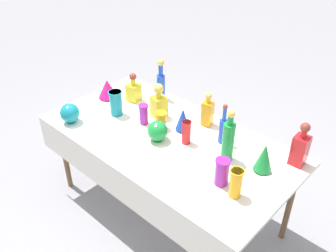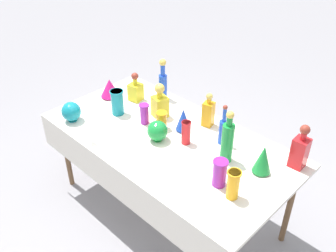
# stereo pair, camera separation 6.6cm
# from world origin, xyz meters

# --- Properties ---
(ground_plane) EXTENTS (40.00, 40.00, 0.00)m
(ground_plane) POSITION_xyz_m (0.00, 0.00, 0.00)
(ground_plane) COLOR gray
(display_table) EXTENTS (1.92, 1.00, 0.76)m
(display_table) POSITION_xyz_m (0.00, -0.03, 0.70)
(display_table) COLOR white
(display_table) RESTS_ON ground
(tall_bottle_0) EXTENTS (0.07, 0.07, 0.36)m
(tall_bottle_0) POSITION_xyz_m (-0.45, 0.39, 0.92)
(tall_bottle_0) COLOR blue
(tall_bottle_0) RESTS_ON display_table
(tall_bottle_1) EXTENTS (0.08, 0.08, 0.39)m
(tall_bottle_1) POSITION_xyz_m (0.47, 0.09, 0.93)
(tall_bottle_1) COLOR #198C38
(tall_bottle_1) RESTS_ON display_table
(tall_bottle_2) EXTENTS (0.06, 0.06, 0.32)m
(tall_bottle_2) POSITION_xyz_m (0.33, 0.23, 0.88)
(tall_bottle_2) COLOR blue
(tall_bottle_2) RESTS_ON display_table
(square_decanter_0) EXTENTS (0.10, 0.10, 0.28)m
(square_decanter_0) POSITION_xyz_m (0.10, 0.33, 0.88)
(square_decanter_0) COLOR orange
(square_decanter_0) RESTS_ON display_table
(square_decanter_1) EXTENTS (0.13, 0.13, 0.29)m
(square_decanter_1) POSITION_xyz_m (-0.25, 0.17, 0.88)
(square_decanter_1) COLOR yellow
(square_decanter_1) RESTS_ON display_table
(square_decanter_2) EXTENTS (0.12, 0.12, 0.26)m
(square_decanter_2) POSITION_xyz_m (-0.59, 0.20, 0.86)
(square_decanter_2) COLOR yellow
(square_decanter_2) RESTS_ON display_table
(square_decanter_3) EXTENTS (0.10, 0.10, 0.33)m
(square_decanter_3) POSITION_xyz_m (0.85, 0.37, 0.90)
(square_decanter_3) COLOR red
(square_decanter_3) RESTS_ON display_table
(slender_vase_0) EXTENTS (0.09, 0.09, 0.20)m
(slender_vase_0) POSITION_xyz_m (0.71, -0.17, 0.87)
(slender_vase_0) COLOR orange
(slender_vase_0) RESTS_ON display_table
(slender_vase_1) EXTENTS (0.08, 0.08, 0.17)m
(slender_vase_1) POSITION_xyz_m (-0.27, 0.01, 0.85)
(slender_vase_1) COLOR purple
(slender_vase_1) RESTS_ON display_table
(slender_vase_2) EXTENTS (0.09, 0.09, 0.14)m
(slender_vase_2) POSITION_xyz_m (-0.12, 0.05, 0.84)
(slender_vase_2) COLOR orange
(slender_vase_2) RESTS_ON display_table
(slender_vase_3) EXTENTS (0.11, 0.11, 0.21)m
(slender_vase_3) POSITION_xyz_m (-0.52, -0.05, 0.87)
(slender_vase_3) COLOR teal
(slender_vase_3) RESTS_ON display_table
(slender_vase_4) EXTENTS (0.07, 0.07, 0.18)m
(slender_vase_4) POSITION_xyz_m (0.14, 0.04, 0.86)
(slender_vase_4) COLOR red
(slender_vase_4) RESTS_ON display_table
(slender_vase_5) EXTENTS (0.10, 0.10, 0.19)m
(slender_vase_5) POSITION_xyz_m (0.59, -0.14, 0.86)
(slender_vase_5) COLOR purple
(slender_vase_5) RESTS_ON display_table
(fluted_vase_0) EXTENTS (0.12, 0.12, 0.21)m
(fluted_vase_0) POSITION_xyz_m (0.71, 0.15, 0.87)
(fluted_vase_0) COLOR #198C38
(fluted_vase_0) RESTS_ON display_table
(fluted_vase_1) EXTENTS (0.17, 0.17, 0.17)m
(fluted_vase_1) POSITION_xyz_m (-0.79, 0.08, 0.85)
(fluted_vase_1) COLOR #C61972
(fluted_vase_1) RESTS_ON display_table
(fluted_vase_2) EXTENTS (0.11, 0.11, 0.19)m
(fluted_vase_2) POSITION_xyz_m (0.02, 0.15, 0.86)
(fluted_vase_2) COLOR blue
(fluted_vase_2) RESTS_ON display_table
(round_bowl_0) EXTENTS (0.15, 0.15, 0.16)m
(round_bowl_0) POSITION_xyz_m (-0.70, -0.37, 0.84)
(round_bowl_0) COLOR teal
(round_bowl_0) RESTS_ON display_table
(round_bowl_1) EXTENTS (0.15, 0.15, 0.16)m
(round_bowl_1) POSITION_xyz_m (-0.03, -0.08, 0.84)
(round_bowl_1) COLOR #198C38
(round_bowl_1) RESTS_ON display_table
(price_tag_left) EXTENTS (0.06, 0.03, 0.04)m
(price_tag_left) POSITION_xyz_m (-0.29, -0.46, 0.78)
(price_tag_left) COLOR white
(price_tag_left) RESTS_ON display_table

